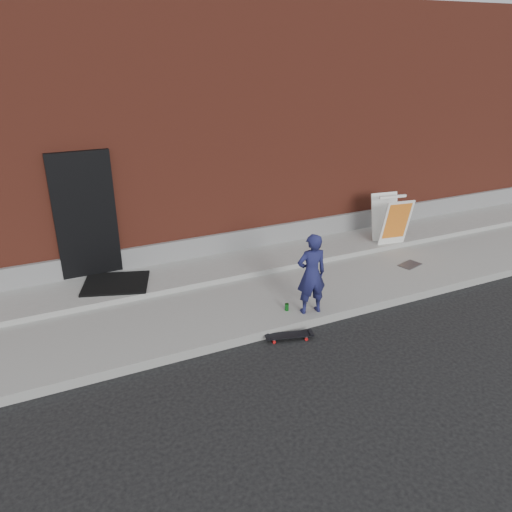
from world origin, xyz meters
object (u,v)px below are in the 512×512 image
skateboard (289,335)px  pizza_sign (391,219)px  child (311,274)px  soda_can (287,307)px

skateboard → pizza_sign: bearing=30.7°
child → skateboard: bearing=40.2°
child → soda_can: 0.72m
soda_can → child: bearing=-30.4°
skateboard → soda_can: size_ratio=6.17×
child → soda_can: bearing=-23.6°
pizza_sign → soda_can: (-3.31, -1.55, -0.55)m
child → pizza_sign: 3.46m
child → skateboard: size_ratio=1.81×
skateboard → soda_can: bearing=65.4°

